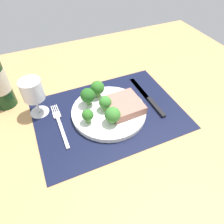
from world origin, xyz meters
TOP-DOWN VIEW (x-y plane):
  - ground_plane at (0.00, 0.00)cm, footprint 140.00×110.00cm
  - placemat at (0.00, 0.00)cm, footprint 47.58×34.53cm
  - plate at (0.00, 0.00)cm, footprint 24.31×24.31cm
  - steak at (4.86, -1.18)cm, footprint 11.04×11.30cm
  - broccoli_near_fork at (-5.15, 5.16)cm, footprint 4.80×4.80cm
  - broccoli_center at (-0.93, 0.67)cm, footprint 4.05×4.05cm
  - broccoli_back_left at (-7.77, -2.33)cm, footprint 3.55×3.55cm
  - broccoli_front_edge at (-0.84, 7.78)cm, footprint 4.68×4.68cm
  - broccoli_near_steak at (-1.07, -5.49)cm, footprint 4.79×4.79cm
  - fork at (-16.01, 1.42)cm, footprint 2.40×19.20cm
  - knife at (15.71, 0.53)cm, footprint 1.80×23.00cm
  - wine_glass at (-20.90, 9.89)cm, footprint 6.64×6.64cm

SIDE VIEW (x-z plane):
  - ground_plane at x=0.00cm, z-range -3.00..0.00cm
  - placemat at x=0.00cm, z-range 0.00..0.30cm
  - fork at x=-16.01cm, z-range 0.30..0.80cm
  - knife at x=15.71cm, z-range 0.20..1.00cm
  - plate at x=0.00cm, z-range 0.30..1.90cm
  - steak at x=4.86cm, z-range 1.90..4.65cm
  - broccoli_back_left at x=-7.77cm, z-range 2.37..7.22cm
  - broccoli_center at x=-0.93cm, z-range 2.29..7.48cm
  - broccoli_near_steak at x=-1.07cm, z-range 2.32..8.12cm
  - broccoli_front_edge at x=-0.84cm, z-range 2.47..8.60cm
  - broccoli_near_fork at x=-5.15cm, z-range 2.57..8.86cm
  - wine_glass at x=-20.90cm, z-range 2.32..15.26cm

